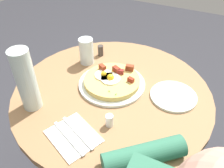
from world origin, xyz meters
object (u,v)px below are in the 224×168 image
Objects in this scene: fork at (78,133)px; salt_shaker at (109,120)px; water_bottle at (26,80)px; bread_plate at (173,96)px; breakfast_pizza at (112,80)px; pizza_plate at (112,84)px; water_glass at (86,51)px; pepper_shaker at (101,50)px; dining_table at (112,119)px; knife at (69,138)px.

salt_shaker is (0.08, 0.08, 0.02)m from fork.
bread_plate is at bearing 30.91° from water_bottle.
salt_shaker is at bearing -110.28° from fork.
breakfast_pizza is 0.23m from salt_shaker.
pizza_plate is 0.22m from water_glass.
fork is 0.51m from pepper_shaker.
knife is at bearing -94.30° from dining_table.
dining_table is 3.46× the size of breakfast_pizza.
fork is 3.79× the size of salt_shaker.
pizza_plate reaches higher than knife.
knife is 1.43× the size of water_glass.
fork is 0.26m from water_bottle.
water_bottle is 4.62× the size of pepper_shaker.
water_bottle is (-0.22, -0.25, 0.10)m from breakfast_pizza.
water_glass reaches higher than bread_plate.
bread_plate is at bearing 8.70° from pizza_plate.
pepper_shaker is (-0.17, 0.22, 0.21)m from dining_table.
bread_plate is 1.05× the size of knife.
dining_table is 15.32× the size of pepper_shaker.
water_glass is at bearing 150.54° from pizza_plate.
pepper_shaker is (-0.42, 0.15, 0.02)m from bread_plate.
salt_shaker is (0.31, 0.04, -0.10)m from water_bottle.
dining_table is at bearing -62.56° from breakfast_pizza.
breakfast_pizza reaches higher than bread_plate.
knife is 3.79× the size of salt_shaker.
dining_table is 3.31× the size of water_bottle.
breakfast_pizza is 1.91× the size of water_glass.
salt_shaker is (0.28, -0.31, -0.04)m from water_glass.
pizza_plate is 0.02m from breakfast_pizza.
bread_plate is at bearing 16.70° from dining_table.
water_glass is (-0.19, 0.11, 0.06)m from pizza_plate.
dining_table is 0.35m from knife.
salt_shaker is (0.07, -0.17, 0.20)m from dining_table.
fork is (-0.25, -0.33, 0.00)m from bread_plate.
salt_shaker is (0.09, -0.21, 0.02)m from pizza_plate.
pepper_shaker is (-0.25, 0.40, 0.00)m from salt_shaker.
dining_table is 17.52× the size of salt_shaker.
pizza_plate is 1.59× the size of fork.
breakfast_pizza is at bearing 48.66° from water_bottle.
knife is 0.26m from water_bottle.
knife is 0.54m from pepper_shaker.
fork is 3.32× the size of pepper_shaker.
salt_shaker reaches higher than bread_plate.
fork is 1.43× the size of water_glass.
water_glass reaches higher than pizza_plate.
bread_plate is 1.50× the size of water_glass.
bread_plate is 3.47× the size of pepper_shaker.
pepper_shaker is (-0.17, 0.48, 0.02)m from fork.
dining_table is 4.42× the size of bread_plate.
fork is (-0.01, -0.26, 0.19)m from dining_table.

